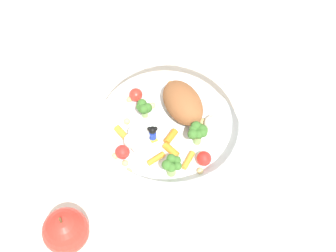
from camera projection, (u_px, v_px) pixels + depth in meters
The scene contains 3 objects.
ground_plane at pixel (171, 142), 0.82m from camera, with size 2.40×2.40×0.00m, color silver.
food_container at pixel (170, 124), 0.80m from camera, with size 0.26×0.26×0.07m.
loose_apple at pixel (66, 231), 0.69m from camera, with size 0.07×0.07×0.08m.
Camera 1 is at (0.43, -0.01, 0.70)m, focal length 50.13 mm.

